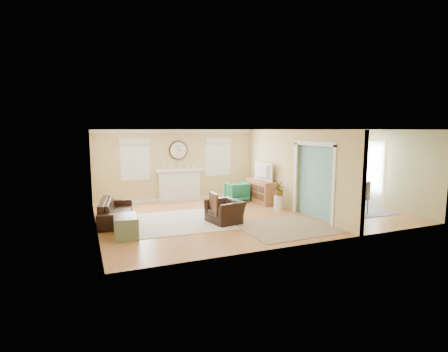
{
  "coord_description": "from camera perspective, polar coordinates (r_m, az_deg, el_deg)",
  "views": [
    {
      "loc": [
        -4.8,
        -9.41,
        2.61
      ],
      "look_at": [
        -0.8,
        0.3,
        1.2
      ],
      "focal_mm": 28.0,
      "sensor_mm": 36.0,
      "label": 1
    }
  ],
  "objects": [
    {
      "name": "french_doors",
      "position": [
        13.28,
        21.99,
        0.56
      ],
      "size": [
        0.06,
        1.7,
        2.2
      ],
      "color": "white",
      "rests_on": "ground"
    },
    {
      "name": "tv",
      "position": [
        12.47,
        6.08,
        0.72
      ],
      "size": [
        0.22,
        1.1,
        0.63
      ],
      "primitive_type": "imported",
      "rotation": [
        0.0,
        0.0,
        1.64
      ],
      "color": "black",
      "rests_on": "credenza"
    },
    {
      "name": "wall_right",
      "position": [
        13.29,
        22.17,
        1.43
      ],
      "size": [
        0.02,
        6.0,
        2.6
      ],
      "primitive_type": "cube",
      "color": "tan",
      "rests_on": "ground"
    },
    {
      "name": "window_right",
      "position": [
        13.31,
        -0.97,
        3.55
      ],
      "size": [
        1.05,
        0.13,
        1.42
      ],
      "color": "white",
      "rests_on": "wall_back"
    },
    {
      "name": "dining_chair_w",
      "position": [
        12.03,
        14.93,
        -2.34
      ],
      "size": [
        0.44,
        0.44,
        0.98
      ],
      "color": "white",
      "rests_on": "floor"
    },
    {
      "name": "ceiling",
      "position": [
        10.56,
        4.68,
        7.57
      ],
      "size": [
        9.0,
        6.0,
        0.02
      ],
      "primitive_type": "cube",
      "color": "white",
      "rests_on": "wall_back"
    },
    {
      "name": "rug_jute",
      "position": [
        9.54,
        10.29,
        -8.31
      ],
      "size": [
        2.47,
        2.04,
        0.01
      ],
      "primitive_type": "cube",
      "rotation": [
        0.0,
        0.0,
        0.02
      ],
      "color": "#988663",
      "rests_on": "floor"
    },
    {
      "name": "rug_grey",
      "position": [
        12.41,
        17.19,
        -4.81
      ],
      "size": [
        2.64,
        3.3,
        0.01
      ],
      "primitive_type": "cube",
      "color": "slate",
      "rests_on": "floor"
    },
    {
      "name": "window_left",
      "position": [
        12.52,
        -14.32,
        3.05
      ],
      "size": [
        1.05,
        0.13,
        1.42
      ],
      "color": "white",
      "rests_on": "wall_back"
    },
    {
      "name": "eames_chair",
      "position": [
        9.87,
        0.19,
        -5.8
      ],
      "size": [
        1.01,
        1.11,
        0.63
      ],
      "primitive_type": "imported",
      "rotation": [
        0.0,
        0.0,
        -1.38
      ],
      "color": "black",
      "rests_on": "floor"
    },
    {
      "name": "dining_chair_e",
      "position": [
        12.67,
        19.68,
        -2.22
      ],
      "size": [
        0.43,
        0.43,
        0.92
      ],
      "color": "slate",
      "rests_on": "floor"
    },
    {
      "name": "pendant",
      "position": [
        12.23,
        17.34,
        5.39
      ],
      "size": [
        0.3,
        0.3,
        0.55
      ],
      "color": "gold",
      "rests_on": "ceiling"
    },
    {
      "name": "dining_chair_s",
      "position": [
        11.52,
        21.22,
        -2.88
      ],
      "size": [
        0.54,
        0.54,
        1.03
      ],
      "color": "slate",
      "rests_on": "floor"
    },
    {
      "name": "green_chair",
      "position": [
        12.81,
        2.12,
        -2.56
      ],
      "size": [
        0.74,
        0.76,
        0.68
      ],
      "primitive_type": "imported",
      "rotation": [
        0.0,
        0.0,
        3.12
      ],
      "color": "#218252",
      "rests_on": "floor"
    },
    {
      "name": "potted_plant",
      "position": [
        11.5,
        8.98,
        -2.12
      ],
      "size": [
        0.41,
        0.45,
        0.44
      ],
      "primitive_type": "imported",
      "rotation": [
        0.0,
        0.0,
        1.37
      ],
      "color": "#337F33",
      "rests_on": "garden_stool"
    },
    {
      "name": "trunk",
      "position": [
        8.91,
        -15.73,
        -7.94
      ],
      "size": [
        0.61,
        0.94,
        0.52
      ],
      "color": "slate",
      "rests_on": "floor"
    },
    {
      "name": "credenza",
      "position": [
        12.59,
        6.1,
        -2.5
      ],
      "size": [
        0.49,
        1.45,
        0.8
      ],
      "color": "#AA703C",
      "rests_on": "floor"
    },
    {
      "name": "dining_table",
      "position": [
        12.35,
        17.24,
        -3.44
      ],
      "size": [
        1.29,
        1.9,
        0.62
      ],
      "primitive_type": "imported",
      "rotation": [
        0.0,
        0.0,
        1.38
      ],
      "color": "#4E2A1C",
      "rests_on": "floor"
    },
    {
      "name": "floor",
      "position": [
        10.88,
        4.53,
        -6.26
      ],
      "size": [
        9.0,
        9.0,
        0.0
      ],
      "primitive_type": "plane",
      "color": "#AF6F3C",
      "rests_on": "ground"
    },
    {
      "name": "sofa",
      "position": [
        10.43,
        -17.21,
        -5.39
      ],
      "size": [
        1.17,
        2.28,
        0.64
      ],
      "primitive_type": "imported",
      "rotation": [
        0.0,
        0.0,
        1.42
      ],
      "color": "black",
      "rests_on": "floor"
    },
    {
      "name": "garden_stool",
      "position": [
        11.58,
        8.93,
        -4.31
      ],
      "size": [
        0.31,
        0.31,
        0.46
      ],
      "primitive_type": "cylinder",
      "color": "white",
      "rests_on": "floor"
    },
    {
      "name": "rug_cream",
      "position": [
        10.05,
        -8.17,
        -7.44
      ],
      "size": [
        3.09,
        2.71,
        0.02
      ],
      "primitive_type": "cube",
      "rotation": [
        0.0,
        0.0,
        -0.04
      ],
      "color": "beige",
      "rests_on": "floor"
    },
    {
      "name": "wall_left",
      "position": [
        9.5,
        -20.37,
        -0.76
      ],
      "size": [
        0.02,
        6.0,
        2.6
      ],
      "primitive_type": "cube",
      "color": "tan",
      "rests_on": "ground"
    },
    {
      "name": "wall_back",
      "position": [
        13.37,
        -1.24,
        2.03
      ],
      "size": [
        9.0,
        0.02,
        2.6
      ],
      "primitive_type": "cube",
      "color": "tan",
      "rests_on": "ground"
    },
    {
      "name": "partition",
      "position": [
        11.63,
        10.63,
        1.33
      ],
      "size": [
        0.17,
        6.0,
        2.6
      ],
      "color": "tan",
      "rests_on": "ground"
    },
    {
      "name": "dining_chair_n",
      "position": [
        13.11,
        13.95,
        -1.44
      ],
      "size": [
        0.48,
        0.48,
        1.0
      ],
      "color": "slate",
      "rests_on": "floor"
    },
    {
      "name": "fireplace",
      "position": [
        12.88,
        -7.27,
        -1.4
      ],
      "size": [
        1.7,
        0.3,
        1.17
      ],
      "color": "white",
      "rests_on": "ground"
    },
    {
      "name": "wall_clock",
      "position": [
        12.83,
        -7.47,
        4.19
      ],
      "size": [
        0.7,
        0.07,
        0.7
      ],
      "color": "#4E2A1C",
      "rests_on": "wall_back"
    },
    {
      "name": "wall_front",
      "position": [
        8.11,
        14.26,
        -1.88
      ],
      "size": [
        9.0,
        0.02,
        2.6
      ],
      "primitive_type": "cube",
      "color": "tan",
      "rests_on": "ground"
    }
  ]
}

